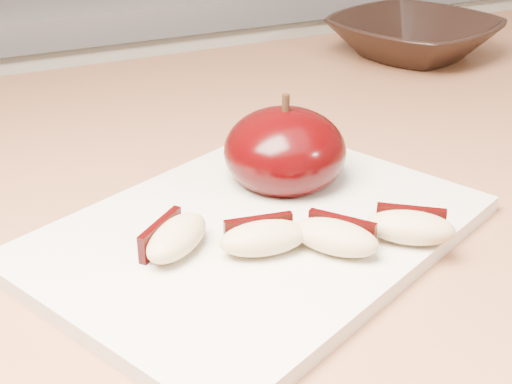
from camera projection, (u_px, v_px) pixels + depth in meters
name	position (u px, v px, depth m)	size (l,w,h in m)	color
back_cabinet	(99.00, 224.00, 1.36)	(2.40, 0.62, 0.94)	silver
cutting_board	(256.00, 233.00, 0.48)	(0.29, 0.21, 0.01)	beige
apple_half	(285.00, 151.00, 0.53)	(0.12, 0.12, 0.08)	black
apple_wedge_a	(175.00, 237.00, 0.44)	(0.06, 0.06, 0.02)	tan
apple_wedge_b	(263.00, 237.00, 0.44)	(0.06, 0.04, 0.02)	tan
apple_wedge_c	(336.00, 236.00, 0.44)	(0.06, 0.06, 0.02)	tan
apple_wedge_d	(410.00, 227.00, 0.46)	(0.06, 0.06, 0.02)	tan
bowl	(413.00, 37.00, 0.85)	(0.19, 0.19, 0.05)	black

